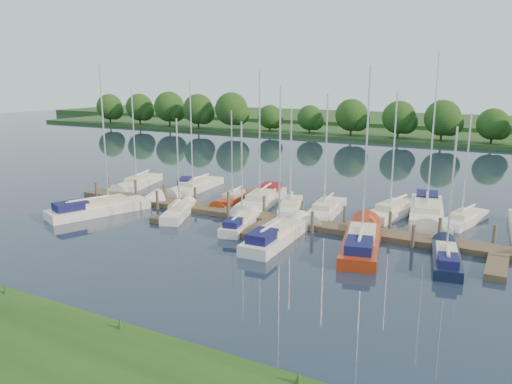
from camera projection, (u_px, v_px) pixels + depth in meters
The scene contains 22 objects.
ground at pixel (222, 252), 32.55m from camera, with size 260.00×260.00×0.00m, color #192132.
dock at pixel (272, 221), 38.77m from camera, with size 40.00×6.00×0.40m.
mooring_pilings at pixel (278, 213), 39.65m from camera, with size 38.24×2.84×2.00m.
far_shore at pixel (428, 134), 96.80m from camera, with size 180.00×30.00×0.60m, color #214119.
distant_hill at pixel (447, 122), 118.15m from camera, with size 220.00×40.00×1.40m, color #335726.
treeline at pixel (393, 118), 86.83m from camera, with size 146.90×9.90×8.29m.
sailboat_n_0 at pixel (138, 184), 51.88m from camera, with size 3.60×8.38×10.59m.
motorboat at pixel (185, 187), 50.33m from camera, with size 2.92×4.76×1.47m.
sailboat_n_2 at pixel (194, 188), 50.12m from camera, with size 2.61×9.00×11.29m.
sailboat_n_3 at pixel (233, 200), 45.33m from camera, with size 2.24×6.80×8.67m.
sailboat_n_4 at pixel (261, 201), 44.37m from camera, with size 3.55×9.64×12.17m.
sailboat_n_5 at pixel (290, 209), 42.21m from camera, with size 3.63×7.14×9.25m.
sailboat_n_6 at pixel (325, 212), 41.06m from camera, with size 2.53×8.04×10.32m.
sailboat_n_7 at pixel (391, 213), 40.76m from camera, with size 3.50×8.22×10.53m.
sailboat_n_8 at pixel (426, 213), 40.66m from camera, with size 4.06×10.82×13.50m.
sailboat_n_9 at pixel (463, 221), 38.59m from camera, with size 3.19×6.98×8.95m.
sailboat_s_0 at pixel (104, 209), 41.87m from camera, with size 5.25×9.84×12.59m.
sailboat_s_1 at pixel (179, 213), 40.89m from camera, with size 3.37×6.27×8.36m.
sailboat_s_2 at pixel (241, 224), 37.71m from camera, with size 2.59×6.48×8.31m.
sailboat_s_3 at pixel (276, 237), 34.45m from camera, with size 2.31×8.59×11.09m.
sailboat_s_4 at pixel (361, 243), 33.21m from camera, with size 4.07×9.80×12.34m.
sailboat_s_5 at pixel (446, 259), 30.41m from camera, with size 2.59×6.81×8.69m.
Camera 1 is at (16.61, -26.08, 11.13)m, focal length 35.00 mm.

